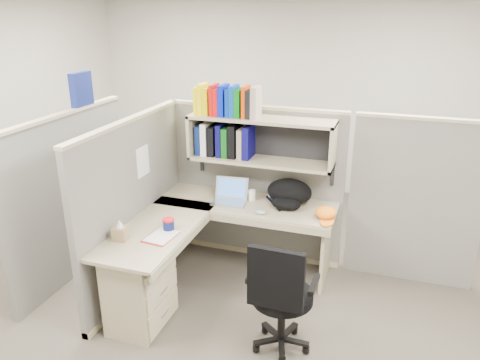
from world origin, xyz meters
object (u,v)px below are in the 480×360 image
(backpack, at_px, (288,194))
(snack_canister, at_px, (169,224))
(laptop, at_px, (229,192))
(task_chair, at_px, (280,314))
(desk, at_px, (171,265))

(backpack, xyz_separation_m, snack_canister, (-0.86, -0.81, -0.08))
(laptop, bearing_deg, backpack, 4.52)
(backpack, height_order, task_chair, task_chair)
(desk, relative_size, snack_canister, 17.02)
(laptop, relative_size, snack_canister, 3.19)
(laptop, relative_size, backpack, 0.75)
(snack_canister, xyz_separation_m, task_chair, (1.09, -0.34, -0.43))
(laptop, bearing_deg, desk, -112.43)
(snack_canister, bearing_deg, backpack, 43.21)
(snack_canister, bearing_deg, laptop, 67.20)
(laptop, xyz_separation_m, snack_canister, (-0.30, -0.71, -0.06))
(desk, height_order, laptop, laptop)
(desk, height_order, task_chair, task_chair)
(desk, xyz_separation_m, laptop, (0.25, 0.81, 0.41))
(laptop, height_order, task_chair, task_chair)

